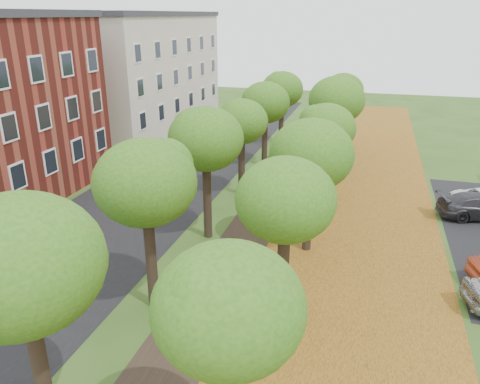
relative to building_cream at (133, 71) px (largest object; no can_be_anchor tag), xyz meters
The scene contains 6 objects.
street_asphalt 21.01m from the building_cream, 62.18° to the right, with size 8.00×70.00×0.01m, color black.
footpath 25.30m from the building_cream, 46.64° to the right, with size 3.20×70.00×0.01m, color black.
leaf_verge 28.90m from the building_cream, 39.29° to the right, with size 7.50×70.00×0.01m, color #A26F1D.
tree_row_west 23.31m from the building_cream, 50.57° to the right, with size 3.42×33.42×5.99m.
tree_row_east 26.62m from the building_cream, 42.56° to the right, with size 3.42×33.42×5.99m.
building_cream is the anchor object (origin of this frame).
Camera 1 is at (4.94, -7.38, 10.16)m, focal length 35.00 mm.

